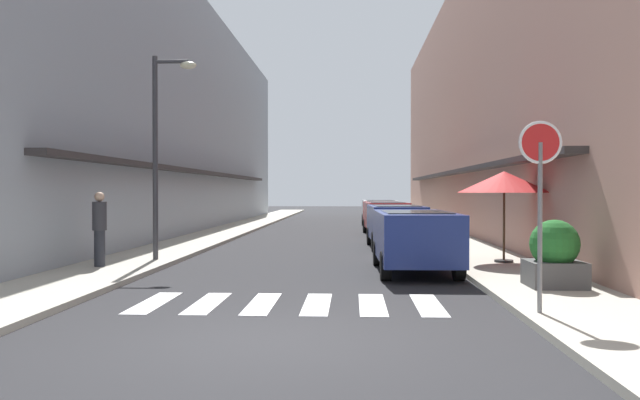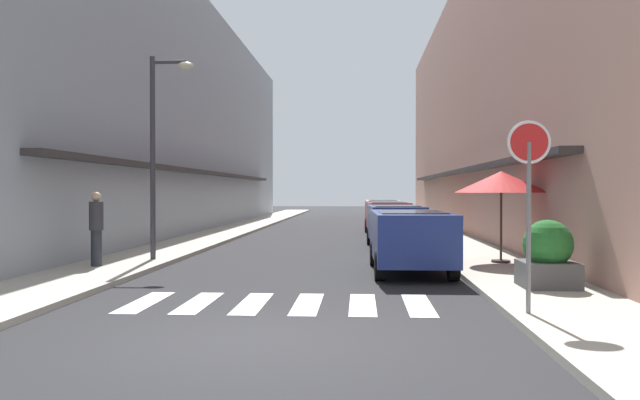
% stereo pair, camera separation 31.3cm
% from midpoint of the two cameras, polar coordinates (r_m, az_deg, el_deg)
% --- Properties ---
extents(ground_plane, '(111.00, 111.00, 0.00)m').
position_cam_midpoint_polar(ground_plane, '(28.67, 0.35, -3.12)').
color(ground_plane, '#232326').
extents(sidewalk_left, '(2.30, 70.64, 0.12)m').
position_cam_midpoint_polar(sidewalk_left, '(29.26, -9.04, -2.94)').
color(sidewalk_left, '#ADA899').
rests_on(sidewalk_left, ground_plane).
extents(sidewalk_right, '(2.30, 70.64, 0.12)m').
position_cam_midpoint_polar(sidewalk_right, '(28.86, 9.88, -2.99)').
color(sidewalk_right, '#ADA899').
rests_on(sidewalk_right, ground_plane).
extents(building_row_left, '(5.50, 47.41, 11.19)m').
position_cam_midpoint_polar(building_row_left, '(31.82, -14.99, 7.32)').
color(building_row_left, '#939EA8').
rests_on(building_row_left, ground_plane).
extents(building_row_right, '(5.50, 47.41, 11.95)m').
position_cam_midpoint_polar(building_row_right, '(31.21, 16.29, 8.15)').
color(building_row_right, '#A87A6B').
rests_on(building_row_right, ground_plane).
extents(crosswalk, '(5.20, 2.20, 0.01)m').
position_cam_midpoint_polar(crosswalk, '(11.32, -3.50, -9.11)').
color(crosswalk, silver).
rests_on(crosswalk, ground_plane).
extents(parked_car_near, '(1.88, 4.42, 1.47)m').
position_cam_midpoint_polar(parked_car_near, '(15.65, 7.75, -2.99)').
color(parked_car_near, navy).
rests_on(parked_car_near, ground_plane).
extents(parked_car_mid, '(1.92, 4.15, 1.47)m').
position_cam_midpoint_polar(parked_car_mid, '(22.32, 6.27, -1.87)').
color(parked_car_mid, navy).
rests_on(parked_car_mid, ground_plane).
extents(parked_car_far, '(1.98, 4.45, 1.47)m').
position_cam_midpoint_polar(parked_car_far, '(29.11, 5.46, -1.25)').
color(parked_car_far, maroon).
rests_on(parked_car_far, ground_plane).
extents(parked_car_distant, '(1.88, 4.21, 1.47)m').
position_cam_midpoint_polar(parked_car_distant, '(35.47, 4.99, -0.89)').
color(parked_car_distant, silver).
rests_on(parked_car_distant, ground_plane).
extents(round_street_sign, '(0.65, 0.07, 2.89)m').
position_cam_midpoint_polar(round_street_sign, '(10.24, 17.97, 2.88)').
color(round_street_sign, slate).
rests_on(round_street_sign, sidewalk_right).
extents(street_lamp, '(1.19, 0.28, 5.44)m').
position_cam_midpoint_polar(street_lamp, '(17.97, -14.20, 5.51)').
color(street_lamp, '#38383D').
rests_on(street_lamp, sidewalk_left).
extents(cafe_umbrella, '(2.38, 2.38, 2.34)m').
position_cam_midpoint_polar(cafe_umbrella, '(17.30, 15.38, 1.50)').
color(cafe_umbrella, '#262626').
rests_on(cafe_umbrella, sidewalk_right).
extents(planter_corner, '(1.03, 1.03, 1.29)m').
position_cam_midpoint_polar(planter_corner, '(13.18, 19.28, -4.63)').
color(planter_corner, '#4C4C4C').
rests_on(planter_corner, sidewalk_right).
extents(pedestrian_walking_near, '(0.34, 0.34, 1.81)m').
position_cam_midpoint_polar(pedestrian_walking_near, '(16.69, -19.32, -2.24)').
color(pedestrian_walking_near, '#282B33').
rests_on(pedestrian_walking_near, sidewalk_left).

